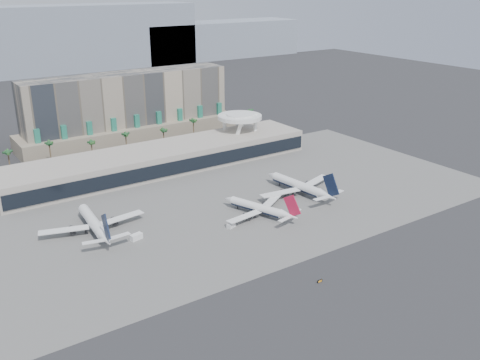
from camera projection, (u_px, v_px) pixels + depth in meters
ground at (291, 249)px, 203.08m from camera, size 900.00×900.00×0.00m
apron_pad at (215, 202)px, 245.67m from camera, size 260.00×130.00×0.06m
mountain_ridge at (33, 45)px, 571.18m from camera, size 680.00×60.00×70.00m
hotel at (129, 113)px, 337.48m from camera, size 140.00×30.00×42.00m
terminal at (161, 158)px, 285.85m from camera, size 170.00×32.50×14.50m
saucer_structure at (240, 120)px, 315.31m from camera, size 26.00×26.00×21.89m
palm_row at (145, 134)px, 315.35m from camera, size 157.80×2.80×13.10m
airliner_left at (94, 223)px, 215.60m from camera, size 43.17×44.57×15.38m
airliner_centre at (259, 208)px, 230.97m from camera, size 36.24×37.45×13.48m
airliner_right at (300, 186)px, 254.08m from camera, size 44.09×45.57×15.74m
service_vehicle_a at (136, 237)px, 209.93m from camera, size 5.30×3.41×2.39m
service_vehicle_b at (231, 225)px, 220.18m from camera, size 4.14×3.15×1.89m
taxiway_sign at (320, 281)px, 180.51m from camera, size 2.14×0.41×0.97m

